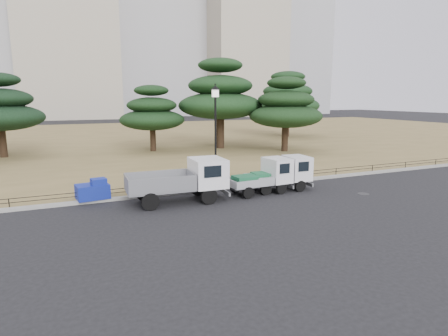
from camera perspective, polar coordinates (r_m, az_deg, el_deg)
name	(u,v)px	position (r m, az deg, el deg)	size (l,w,h in m)	color
ground	(241,202)	(18.03, 2.54, -5.15)	(220.00, 220.00, 0.00)	black
lawn	(131,138)	(47.06, -14.01, 4.44)	(120.00, 56.00, 0.15)	olive
curb	(220,188)	(20.30, -0.67, -3.10)	(120.00, 0.25, 0.16)	gray
truck_large	(183,179)	(17.83, -6.27, -1.64)	(4.71, 2.03, 2.03)	black
truck_kei_front	(264,176)	(19.58, 6.08, -1.24)	(3.46, 1.67, 1.79)	black
truck_kei_rear	(283,174)	(20.33, 8.96, -0.85)	(3.50, 1.64, 1.80)	black
street_lamp	(215,119)	(19.98, -1.32, 7.48)	(0.48, 0.48, 5.40)	black
pipe_fence	(219,181)	(20.35, -0.84, -2.02)	(38.00, 0.04, 0.40)	black
tarp_pile	(93,190)	(19.00, -19.32, -3.24)	(1.59, 1.26, 0.98)	#14259D
manhole	(363,194)	(20.74, 20.47, -3.70)	(0.60, 0.60, 0.01)	#2D2D30
pine_center_left	(152,113)	(34.35, -10.90, 8.19)	(5.79, 5.79, 5.89)	black
pine_center_right	(220,97)	(35.76, -0.57, 10.81)	(7.91, 7.91, 8.39)	black
pine_east_near	(286,109)	(34.19, 9.39, 8.92)	(6.54, 6.54, 6.60)	black
pine_east_far	(287,99)	(47.47, 9.62, 10.30)	(7.92, 7.92, 7.96)	black
tower_center_left	(64,0)	(103.13, -23.20, 22.49)	(22.00, 20.00, 55.00)	#AAA08C
tower_east	(242,27)	(110.25, 2.75, 20.60)	(20.00, 18.00, 48.00)	#AAA08C
radio_tower	(330,16)	(130.72, 15.79, 21.35)	(1.80, 1.80, 63.00)	#D83F33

